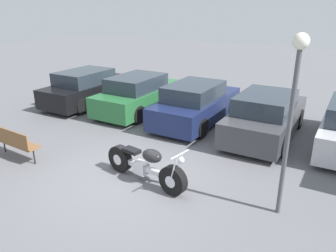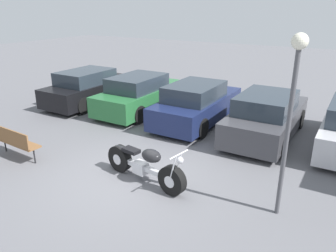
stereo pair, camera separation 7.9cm
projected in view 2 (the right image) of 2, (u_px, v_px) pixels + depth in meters
ground_plane at (130, 176)px, 8.22m from camera, size 60.00×60.00×0.00m
motorcycle at (144, 165)px, 7.83m from camera, size 2.43×0.83×1.05m
parked_car_black at (90, 88)px, 14.09m from camera, size 1.83×4.33×1.46m
parked_car_green at (141, 94)px, 13.05m from camera, size 1.83×4.33×1.46m
parked_car_navy at (197, 104)px, 11.77m from camera, size 1.83×4.33×1.46m
parked_car_dark_grey at (266, 117)px, 10.46m from camera, size 1.83×4.33×1.46m
park_bench at (15, 140)px, 8.99m from camera, size 1.60×0.48×0.89m
lamp_post at (293, 93)px, 5.89m from camera, size 0.30×0.30×3.60m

